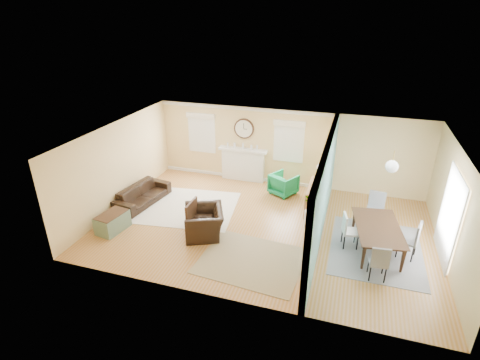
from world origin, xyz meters
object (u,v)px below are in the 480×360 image
at_px(green_chair, 284,184).
at_px(credenza, 315,198).
at_px(dining_table, 378,238).
at_px(eames_chair, 204,222).
at_px(sofa, 143,195).

height_order(green_chair, credenza, credenza).
bearing_deg(dining_table, green_chair, 41.42).
height_order(eames_chair, dining_table, eames_chair).
bearing_deg(eames_chair, credenza, 106.07).
relative_size(eames_chair, dining_table, 0.60).
relative_size(sofa, eames_chair, 1.73).
distance_m(eames_chair, dining_table, 4.45).
xyz_separation_m(eames_chair, credenza, (2.64, 2.24, 0.03)).
distance_m(sofa, credenza, 5.29).
distance_m(eames_chair, green_chair, 3.38).
height_order(eames_chair, green_chair, eames_chair).
bearing_deg(green_chair, sofa, 54.38).
relative_size(eames_chair, credenza, 0.84).
distance_m(green_chair, credenza, 1.35).
bearing_deg(sofa, credenza, -69.00).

